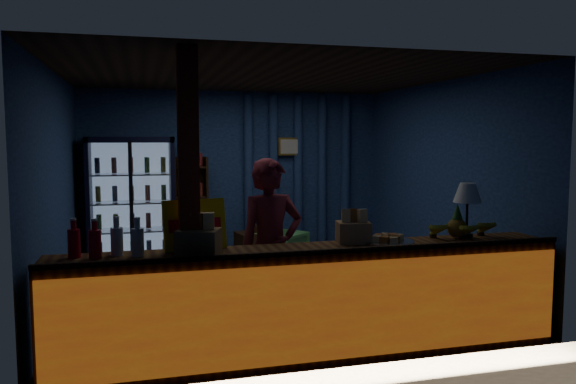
# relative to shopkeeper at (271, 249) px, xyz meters

# --- Properties ---
(ground) EXTENTS (4.60, 4.60, 0.00)m
(ground) POSITION_rel_shopkeeper_xyz_m (0.25, 1.35, -0.85)
(ground) COLOR #515154
(ground) RESTS_ON ground
(room_walls) EXTENTS (4.60, 4.60, 4.60)m
(room_walls) POSITION_rel_shopkeeper_xyz_m (0.25, 1.35, 0.72)
(room_walls) COLOR navy
(room_walls) RESTS_ON ground
(counter) EXTENTS (4.40, 0.57, 0.99)m
(counter) POSITION_rel_shopkeeper_xyz_m (0.25, -0.56, -0.37)
(counter) COLOR brown
(counter) RESTS_ON ground
(support_post) EXTENTS (0.16, 0.16, 2.60)m
(support_post) POSITION_rel_shopkeeper_xyz_m (-0.80, -0.55, 0.45)
(support_post) COLOR #9C2816
(support_post) RESTS_ON ground
(beverage_cooler) EXTENTS (1.20, 0.62, 1.90)m
(beverage_cooler) POSITION_rel_shopkeeper_xyz_m (-1.30, 3.27, 0.09)
(beverage_cooler) COLOR black
(beverage_cooler) RESTS_ON ground
(bottle_shelf) EXTENTS (0.50, 0.28, 1.60)m
(bottle_shelf) POSITION_rel_shopkeeper_xyz_m (-0.45, 3.41, -0.05)
(bottle_shelf) COLOR #332210
(bottle_shelf) RESTS_ON ground
(curtain_folds) EXTENTS (1.74, 0.14, 2.50)m
(curtain_folds) POSITION_rel_shopkeeper_xyz_m (1.25, 3.49, 0.45)
(curtain_folds) COLOR navy
(curtain_folds) RESTS_ON room_walls
(framed_picture) EXTENTS (0.36, 0.04, 0.28)m
(framed_picture) POSITION_rel_shopkeeper_xyz_m (1.10, 3.45, 0.90)
(framed_picture) COLOR gold
(framed_picture) RESTS_ON room_walls
(shopkeeper) EXTENTS (0.67, 0.50, 1.70)m
(shopkeeper) POSITION_rel_shopkeeper_xyz_m (0.00, 0.00, 0.00)
(shopkeeper) COLOR maroon
(shopkeeper) RESTS_ON ground
(green_chair) EXTENTS (0.83, 0.83, 0.54)m
(green_chair) POSITION_rel_shopkeeper_xyz_m (0.79, 2.73, -0.58)
(green_chair) COLOR #5FBE62
(green_chair) RESTS_ON ground
(side_table) EXTENTS (0.63, 0.50, 0.62)m
(side_table) POSITION_rel_shopkeeper_xyz_m (0.45, 2.88, -0.59)
(side_table) COLOR #332210
(side_table) RESTS_ON ground
(yellow_sign) EXTENTS (0.54, 0.20, 0.42)m
(yellow_sign) POSITION_rel_shopkeeper_xyz_m (-0.74, -0.37, 0.31)
(yellow_sign) COLOR yellow
(yellow_sign) RESTS_ON counter
(soda_bottles) EXTENTS (0.58, 0.18, 0.31)m
(soda_bottles) POSITION_rel_shopkeeper_xyz_m (-1.44, -0.48, 0.23)
(soda_bottles) COLOR red
(soda_bottles) RESTS_ON counter
(snack_box_left) EXTENTS (0.40, 0.37, 0.34)m
(snack_box_left) POSITION_rel_shopkeeper_xyz_m (-0.73, -0.61, 0.22)
(snack_box_left) COLOR #A2754E
(snack_box_left) RESTS_ON counter
(snack_box_centre) EXTENTS (0.32, 0.28, 0.31)m
(snack_box_centre) POSITION_rel_shopkeeper_xyz_m (0.66, -0.40, 0.21)
(snack_box_centre) COLOR #A2754E
(snack_box_centre) RESTS_ON counter
(pastry_tray) EXTENTS (0.46, 0.46, 0.07)m
(pastry_tray) POSITION_rel_shopkeeper_xyz_m (0.95, -0.52, 0.13)
(pastry_tray) COLOR silver
(pastry_tray) RESTS_ON counter
(banana_bunches) EXTENTS (0.73, 0.29, 0.16)m
(banana_bunches) POSITION_rel_shopkeeper_xyz_m (1.73, -0.44, 0.18)
(banana_bunches) COLOR yellow
(banana_bunches) RESTS_ON counter
(table_lamp) EXTENTS (0.26, 0.26, 0.52)m
(table_lamp) POSITION_rel_shopkeeper_xyz_m (1.78, -0.44, 0.50)
(table_lamp) COLOR black
(table_lamp) RESTS_ON counter
(pineapple) EXTENTS (0.18, 0.18, 0.31)m
(pineapple) POSITION_rel_shopkeeper_xyz_m (1.67, -0.46, 0.23)
(pineapple) COLOR #99631B
(pineapple) RESTS_ON counter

